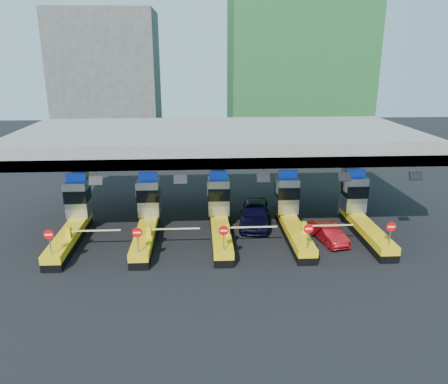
{
  "coord_description": "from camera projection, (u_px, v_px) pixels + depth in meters",
  "views": [
    {
      "loc": [
        -1.39,
        -28.18,
        11.94
      ],
      "look_at": [
        0.29,
        0.0,
        3.16
      ],
      "focal_mm": 35.0,
      "sensor_mm": 36.0,
      "label": 1
    }
  ],
  "objects": [
    {
      "name": "van",
      "position": [
        255.0,
        213.0,
        32.07
      ],
      "size": [
        2.97,
        5.64,
        1.83
      ],
      "primitive_type": "imported",
      "rotation": [
        0.0,
        0.0,
        -0.16
      ],
      "color": "black",
      "rests_on": "ground"
    },
    {
      "name": "ground",
      "position": [
        220.0,
        235.0,
        30.48
      ],
      "size": [
        120.0,
        120.0,
        0.0
      ],
      "primitive_type": "plane",
      "color": "black",
      "rests_on": "ground"
    },
    {
      "name": "bg_building_scaffold",
      "position": [
        298.0,
        40.0,
        57.51
      ],
      "size": [
        18.0,
        12.0,
        28.0
      ],
      "primitive_type": "cube",
      "color": "#1E5926",
      "rests_on": "ground"
    },
    {
      "name": "toll_lane_center",
      "position": [
        220.0,
        215.0,
        30.33
      ],
      "size": [
        4.43,
        8.0,
        4.16
      ],
      "color": "black",
      "rests_on": "ground"
    },
    {
      "name": "toll_lane_left",
      "position": [
        147.0,
        217.0,
        30.05
      ],
      "size": [
        4.43,
        8.0,
        4.16
      ],
      "color": "black",
      "rests_on": "ground"
    },
    {
      "name": "toll_canopy",
      "position": [
        218.0,
        141.0,
        31.4
      ],
      "size": [
        28.0,
        12.09,
        7.0
      ],
      "color": "slate",
      "rests_on": "ground"
    },
    {
      "name": "toll_lane_right",
      "position": [
        291.0,
        214.0,
        30.61
      ],
      "size": [
        4.43,
        8.0,
        4.16
      ],
      "color": "black",
      "rests_on": "ground"
    },
    {
      "name": "red_car",
      "position": [
        328.0,
        233.0,
        29.3
      ],
      "size": [
        2.02,
        3.9,
        1.22
      ],
      "primitive_type": "imported",
      "rotation": [
        0.0,
        0.0,
        0.2
      ],
      "color": "maroon",
      "rests_on": "ground"
    },
    {
      "name": "bg_building_concrete",
      "position": [
        108.0,
        78.0,
        61.33
      ],
      "size": [
        14.0,
        10.0,
        18.0
      ],
      "primitive_type": "cube",
      "color": "#4C4C49",
      "rests_on": "ground"
    },
    {
      "name": "toll_lane_far_right",
      "position": [
        360.0,
        212.0,
        30.9
      ],
      "size": [
        4.43,
        8.0,
        4.16
      ],
      "color": "black",
      "rests_on": "ground"
    },
    {
      "name": "toll_lane_far_left",
      "position": [
        73.0,
        218.0,
        29.76
      ],
      "size": [
        4.43,
        8.0,
        4.16
      ],
      "color": "black",
      "rests_on": "ground"
    }
  ]
}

